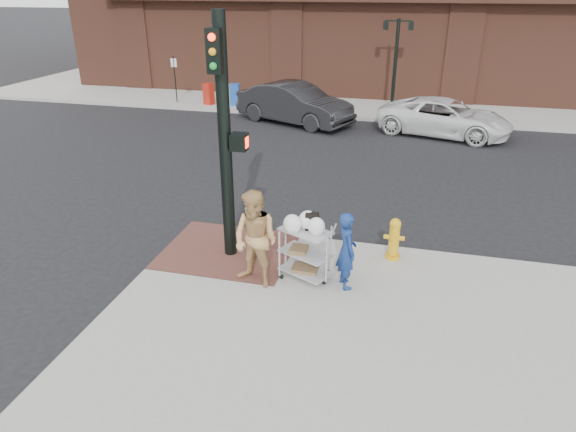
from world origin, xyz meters
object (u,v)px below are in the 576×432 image
(woman_blue, at_px, (347,250))
(lamp_post, at_px, (396,55))
(pedestrian_tan, at_px, (256,240))
(sedan_dark, at_px, (294,104))
(fire_hydrant, at_px, (394,238))
(utility_cart, at_px, (305,249))
(traffic_signal_pole, at_px, (225,135))
(minivan_white, at_px, (445,118))

(woman_blue, bearing_deg, lamp_post, -24.56)
(pedestrian_tan, height_order, sedan_dark, pedestrian_tan)
(sedan_dark, bearing_deg, fire_hydrant, -133.31)
(pedestrian_tan, bearing_deg, utility_cart, 49.82)
(lamp_post, relative_size, traffic_signal_pole, 0.80)
(utility_cart, bearing_deg, traffic_signal_pole, 163.38)
(sedan_dark, height_order, utility_cart, sedan_dark)
(woman_blue, bearing_deg, pedestrian_tan, 76.62)
(traffic_signal_pole, bearing_deg, pedestrian_tan, -48.64)
(traffic_signal_pole, bearing_deg, sedan_dark, 96.99)
(fire_hydrant, bearing_deg, pedestrian_tan, -146.23)
(minivan_white, bearing_deg, sedan_dark, 101.55)
(traffic_signal_pole, xyz_separation_m, utility_cart, (1.78, -0.53, -2.05))
(woman_blue, height_order, fire_hydrant, woman_blue)
(sedan_dark, bearing_deg, woman_blue, -138.87)
(woman_blue, relative_size, fire_hydrant, 1.67)
(fire_hydrant, bearing_deg, woman_blue, -121.81)
(pedestrian_tan, height_order, minivan_white, pedestrian_tan)
(traffic_signal_pole, height_order, woman_blue, traffic_signal_pole)
(woman_blue, distance_m, pedestrian_tan, 1.75)
(sedan_dark, relative_size, utility_cart, 3.72)
(sedan_dark, bearing_deg, traffic_signal_pole, -149.65)
(woman_blue, xyz_separation_m, minivan_white, (2.14, 12.38, -0.22))
(pedestrian_tan, xyz_separation_m, utility_cart, (0.87, 0.50, -0.34))
(sedan_dark, xyz_separation_m, minivan_white, (6.24, -0.41, -0.14))
(minivan_white, relative_size, utility_cart, 3.68)
(woman_blue, relative_size, minivan_white, 0.30)
(sedan_dark, bearing_deg, minivan_white, -70.40)
(traffic_signal_pole, xyz_separation_m, sedan_dark, (-1.48, 12.11, -1.98))
(sedan_dark, bearing_deg, lamp_post, -28.39)
(woman_blue, height_order, pedestrian_tan, pedestrian_tan)
(lamp_post, bearing_deg, fire_hydrant, -86.19)
(utility_cart, distance_m, fire_hydrant, 2.06)
(lamp_post, relative_size, sedan_dark, 0.77)
(fire_hydrant, bearing_deg, minivan_white, 83.26)
(minivan_white, xyz_separation_m, utility_cart, (-2.98, -12.22, 0.07))
(pedestrian_tan, relative_size, utility_cart, 1.39)
(lamp_post, height_order, sedan_dark, lamp_post)
(traffic_signal_pole, bearing_deg, utility_cart, -16.62)
(pedestrian_tan, bearing_deg, sedan_dark, 120.01)
(woman_blue, height_order, minivan_white, woman_blue)
(lamp_post, distance_m, utility_cart, 15.88)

